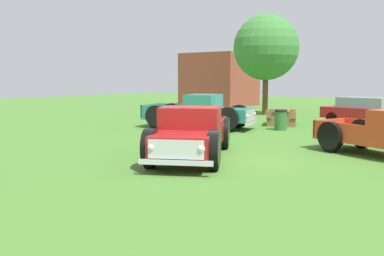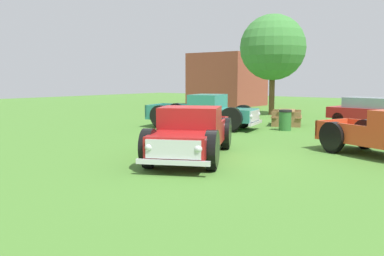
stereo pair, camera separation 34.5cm
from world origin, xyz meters
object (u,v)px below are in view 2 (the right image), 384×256
at_px(trash_can, 285,120).
at_px(pickup_truck_behind_right, 209,112).
at_px(oak_tree_west, 273,48).
at_px(sedan_distant_a, 372,111).
at_px(pickup_truck_foreground, 190,135).
at_px(picnic_table, 287,116).

bearing_deg(trash_can, pickup_truck_behind_right, -152.63).
xyz_separation_m(pickup_truck_behind_right, oak_tree_west, (-1.33, 8.57, 3.55)).
relative_size(sedan_distant_a, trash_can, 4.60).
bearing_deg(pickup_truck_foreground, sedan_distant_a, 83.97).
height_order(sedan_distant_a, oak_tree_west, oak_tree_west).
bearing_deg(oak_tree_west, pickup_truck_foreground, -69.94).
bearing_deg(trash_can, pickup_truck_foreground, -82.72).
relative_size(pickup_truck_behind_right, picnic_table, 2.49).
relative_size(sedan_distant_a, picnic_table, 1.94).
bearing_deg(pickup_truck_foreground, picnic_table, 100.86).
relative_size(pickup_truck_behind_right, oak_tree_west, 0.87).
height_order(pickup_truck_foreground, pickup_truck_behind_right, pickup_truck_behind_right).
bearing_deg(picnic_table, sedan_distant_a, 40.29).
relative_size(trash_can, oak_tree_west, 0.15).
xyz_separation_m(pickup_truck_foreground, pickup_truck_behind_right, (-4.18, 6.53, 0.03)).
bearing_deg(picnic_table, pickup_truck_behind_right, -121.99).
xyz_separation_m(picnic_table, oak_tree_west, (-3.57, 4.98, 3.83)).
bearing_deg(pickup_truck_behind_right, sedan_distant_a, 49.04).
distance_m(pickup_truck_behind_right, picnic_table, 4.24).
xyz_separation_m(sedan_distant_a, oak_tree_west, (-6.88, 2.17, 3.59)).
xyz_separation_m(sedan_distant_a, trash_can, (-2.41, -4.77, -0.26)).
height_order(pickup_truck_foreground, oak_tree_west, oak_tree_west).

